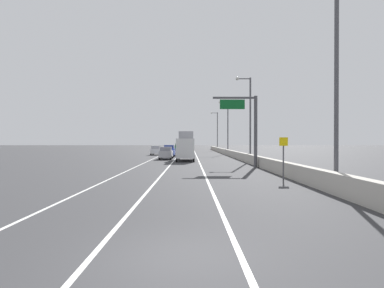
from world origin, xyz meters
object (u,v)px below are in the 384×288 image
car_green_0 (178,147)px  lamp_post_right_second (249,114)px  lamp_post_right_near (332,72)px  speed_advisory_sign (283,155)px  car_white_1 (156,150)px  car_yellow_4 (187,148)px  lamp_post_right_fourth (217,129)px  lamp_post_right_third (227,124)px  car_silver_3 (166,153)px  car_red_5 (188,147)px  overhead_sign_gantry (249,122)px  car_blue_2 (169,151)px  box_truck (186,147)px

car_green_0 → lamp_post_right_second: bearing=-77.4°
lamp_post_right_near → car_green_0: (-11.74, 77.83, -5.49)m
speed_advisory_sign → car_white_1: speed_advisory_sign is taller
car_yellow_4 → lamp_post_right_fourth: bearing=34.1°
lamp_post_right_third → car_silver_3: lamp_post_right_third is taller
car_silver_3 → car_red_5: size_ratio=1.02×
overhead_sign_gantry → speed_advisory_sign: 10.91m
car_blue_2 → box_truck: 10.56m
car_silver_3 → car_yellow_4: bearing=85.9°
lamp_post_right_near → car_silver_3: (-11.62, 29.76, -5.59)m
car_green_0 → car_silver_3: car_green_0 is taller
lamp_post_right_second → car_white_1: size_ratio=2.83×
speed_advisory_sign → car_silver_3: size_ratio=0.63×
speed_advisory_sign → box_truck: 22.92m
box_truck → lamp_post_right_second: bearing=-9.6°
car_silver_3 → box_truck: box_truck is taller
car_red_5 → box_truck: (0.12, -55.70, 0.85)m
overhead_sign_gantry → car_green_0: (-9.97, 62.83, -3.67)m
overhead_sign_gantry → lamp_post_right_second: (1.89, 9.81, 1.82)m
speed_advisory_sign → car_green_0: bearing=98.1°
car_green_0 → car_red_5: (3.09, 4.13, 0.01)m
box_truck → car_yellow_4: bearing=90.5°
lamp_post_right_second → car_yellow_4: bearing=101.7°
car_blue_2 → car_silver_3: bearing=-90.4°
lamp_post_right_near → box_truck: 28.00m
box_truck → car_red_5: bearing=90.1°
overhead_sign_gantry → lamp_post_right_third: size_ratio=0.65×
car_green_0 → overhead_sign_gantry: bearing=-81.0°
car_blue_2 → lamp_post_right_fourth: bearing=73.0°
lamp_post_right_fourth → car_red_5: bearing=139.0°
speed_advisory_sign → car_white_1: size_ratio=0.73×
lamp_post_right_fourth → car_white_1: lamp_post_right_fourth is taller
lamp_post_right_second → lamp_post_right_third: same height
car_white_1 → car_yellow_4: 24.39m
overhead_sign_gantry → car_yellow_4: overhead_sign_gantry is taller
overhead_sign_gantry → car_green_0: size_ratio=1.58×
speed_advisory_sign → lamp_post_right_second: bearing=85.9°
lamp_post_right_fourth → car_white_1: size_ratio=2.83×
car_silver_3 → car_red_5: (2.96, 52.20, 0.12)m
overhead_sign_gantry → car_white_1: bearing=113.7°
car_yellow_4 → box_truck: size_ratio=0.63×
lamp_post_right_third → lamp_post_right_fourth: size_ratio=1.00×
lamp_post_right_fourth → box_truck: (-8.56, -48.14, -4.63)m
car_white_1 → car_silver_3: size_ratio=0.86×
car_green_0 → car_yellow_4: bearing=-73.2°
car_blue_2 → box_truck: (3.04, -10.07, 0.87)m
lamp_post_right_fourth → car_white_1: bearing=-116.6°
overhead_sign_gantry → car_red_5: 67.42m
overhead_sign_gantry → car_green_0: 63.73m
overhead_sign_gantry → lamp_post_right_near: size_ratio=0.65×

